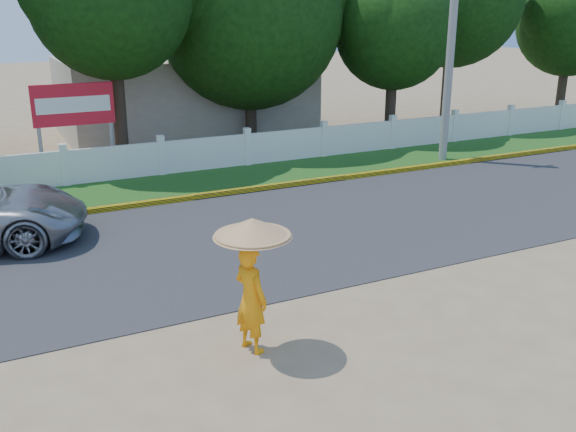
% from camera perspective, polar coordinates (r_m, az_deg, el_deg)
% --- Properties ---
extents(ground, '(120.00, 120.00, 0.00)m').
position_cam_1_polar(ground, '(11.49, 4.49, -8.99)').
color(ground, '#9E8460').
rests_on(ground, ground).
extents(road, '(60.00, 7.00, 0.02)m').
position_cam_1_polar(road, '(15.19, -4.19, -1.99)').
color(road, '#38383A').
rests_on(road, ground).
extents(grass_verge, '(60.00, 3.50, 0.03)m').
position_cam_1_polar(grass_verge, '(19.93, -9.95, 2.71)').
color(grass_verge, '#2D601E').
rests_on(grass_verge, ground).
extents(curb, '(40.00, 0.18, 0.16)m').
position_cam_1_polar(curb, '(18.34, -8.42, 1.66)').
color(curb, yellow).
rests_on(curb, ground).
extents(fence, '(40.00, 0.10, 1.10)m').
position_cam_1_polar(fence, '(21.16, -11.17, 5.04)').
color(fence, silver).
rests_on(fence, ground).
extents(building_near, '(10.00, 6.00, 3.20)m').
position_cam_1_polar(building_near, '(28.23, -9.15, 10.55)').
color(building_near, '#B7AD99').
rests_on(building_near, ground).
extents(utility_pole, '(0.28, 0.28, 7.91)m').
position_cam_1_polar(utility_pole, '(23.12, 14.28, 14.47)').
color(utility_pole, gray).
rests_on(utility_pole, ground).
extents(monk_with_parasol, '(1.21, 1.21, 2.20)m').
position_cam_1_polar(monk_with_parasol, '(9.88, -3.26, -4.44)').
color(monk_with_parasol, orange).
rests_on(monk_with_parasol, ground).
extents(billboard, '(2.50, 0.13, 2.95)m').
position_cam_1_polar(billboard, '(21.46, -18.51, 8.96)').
color(billboard, gray).
rests_on(billboard, ground).
extents(tree_row, '(39.69, 7.97, 8.70)m').
position_cam_1_polar(tree_row, '(24.32, -8.16, 17.35)').
color(tree_row, '#473828').
rests_on(tree_row, ground).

